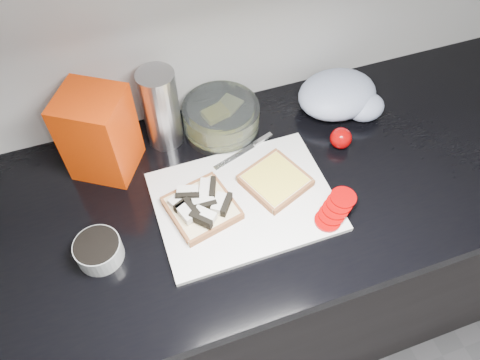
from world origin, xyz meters
The scene contains 14 objects.
base_cabinet centered at (0.00, 1.20, 0.43)m, with size 3.50×0.60×0.86m, color black.
countertop centered at (0.00, 1.20, 0.88)m, with size 3.50×0.64×0.04m, color black.
cutting_board centered at (0.00, 1.16, 0.91)m, with size 0.40×0.30×0.01m, color white.
bread_left centered at (-0.10, 1.17, 0.93)m, with size 0.17×0.17×0.05m.
bread_right centered at (0.09, 1.18, 0.92)m, with size 0.18×0.18×0.02m.
tomato_slices centered at (0.18, 1.06, 0.92)m, with size 0.12×0.11×0.03m.
knife centered at (0.07, 1.30, 0.91)m, with size 0.17×0.07×0.01m.
seed_tub centered at (-0.33, 1.13, 0.93)m, with size 0.10×0.10×0.05m.
tub_lid centered at (-0.14, 1.26, 0.90)m, with size 0.10×0.10×0.01m, color silver.
glass_bowl centered at (0.02, 1.40, 0.94)m, with size 0.19×0.19×0.08m.
bread_bag centered at (-0.27, 1.38, 1.01)m, with size 0.14×0.13×0.22m, color #DE3A03.
steel_canister centered at (-0.12, 1.41, 1.01)m, with size 0.09×0.09×0.21m, color #AEAEB3.
grocery_bag centered at (0.35, 1.37, 0.95)m, with size 0.23×0.20×0.09m.
whole_tomatoes centered at (0.29, 1.25, 0.93)m, with size 0.05×0.05×0.05m.
Camera 1 is at (-0.21, 0.59, 1.79)m, focal length 35.00 mm.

